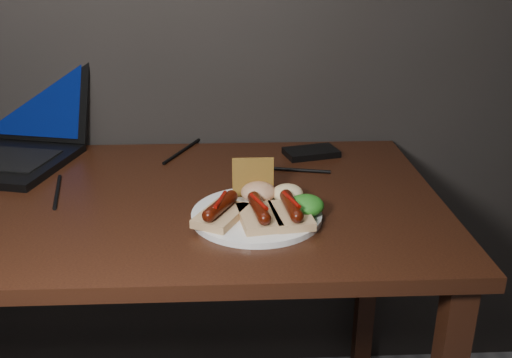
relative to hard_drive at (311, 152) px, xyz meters
The scene contains 11 objects.
desk 0.53m from the hard_drive, 152.25° to the right, with size 1.40×0.70×0.75m.
hard_drive is the anchor object (origin of this frame).
desk_cables 0.49m from the hard_drive, 166.99° to the right, with size 0.93×0.45×0.01m.
plate 0.39m from the hard_drive, 113.69° to the right, with size 0.26×0.26×0.01m, color silver.
bread_sausage_left 0.44m from the hard_drive, 120.54° to the right, with size 0.11×0.13×0.04m.
bread_sausage_center 0.42m from the hard_drive, 111.21° to the right, with size 0.09×0.12×0.04m.
bread_sausage_right 0.40m from the hard_drive, 103.25° to the right, with size 0.08×0.12×0.04m.
crispbread 0.32m from the hard_drive, 119.87° to the right, with size 0.09×0.01×0.09m, color #AD812F.
salad_greens 0.37m from the hard_drive, 99.27° to the right, with size 0.07×0.07×0.04m, color #115813.
salsa_mound 0.34m from the hard_drive, 116.26° to the right, with size 0.07×0.07×0.04m, color #A32410.
coleslaw_mound 0.32m from the hard_drive, 106.40° to the right, with size 0.06×0.06×0.04m, color silver.
Camera 1 is at (0.26, 0.26, 1.25)m, focal length 40.00 mm.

